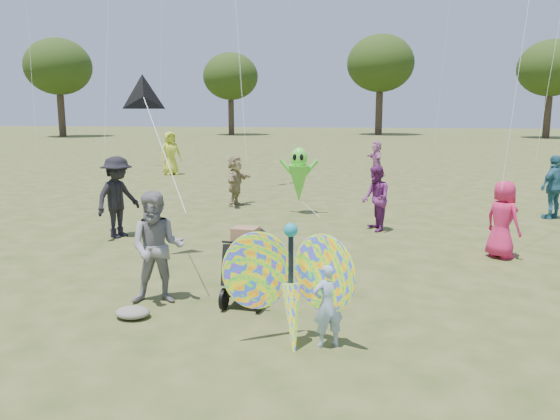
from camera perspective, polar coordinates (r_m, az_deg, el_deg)
The scene contains 16 objects.
ground at distance 7.58m, azimuth -0.37°, elevation -10.29°, with size 160.00×160.00×0.00m, color #51592B.
child_girl at distance 6.31m, azimuth 5.04°, elevation -9.85°, with size 0.36×0.24×1.00m, color #98B6D8.
adult_man at distance 7.78m, azimuth -12.71°, elevation -3.89°, with size 0.77×0.60×1.59m, color gray.
grey_bag at distance 7.51m, azimuth -15.15°, elevation -10.29°, with size 0.46×0.38×0.15m, color slate.
crowd_a at distance 10.74m, azimuth 22.24°, elevation -0.93°, with size 0.70×0.45×1.43m, color #D22155.
crowd_b at distance 12.05m, azimuth -16.59°, elevation 1.29°, with size 1.12×0.64×1.73m, color black.
crowd_c at distance 15.19m, azimuth 26.73°, elevation 2.16°, with size 0.94×0.39×1.60m, color #2E687F.
crowd_d at distance 15.47m, azimuth -4.67°, elevation 3.07°, with size 1.33×0.42×1.43m, color #9C8960.
crowd_e at distance 12.38m, azimuth 9.97°, elevation 1.20°, with size 0.72×0.56×1.47m, color #6D2469.
crowd_g at distance 23.42m, azimuth -11.37°, elevation 5.84°, with size 0.88×0.58×1.81m, color #C5D331.
crowd_j at distance 22.99m, azimuth 10.04°, elevation 5.34°, with size 1.33×0.42×1.44m, color #B467A5.
jogging_stroller at distance 7.72m, azimuth -3.44°, elevation -5.14°, with size 0.56×1.08×1.09m.
butterfly_kite at distance 6.27m, azimuth 1.18°, elevation -8.02°, with size 1.74×0.75×1.63m.
delta_kite_rig at distance 9.88m, azimuth -14.05°, elevation 11.32°, with size 1.87×2.35×2.04m.
alien_kite at distance 14.18m, azimuth 1.98°, elevation 3.46°, with size 1.12×0.69×1.74m.
tree_line at distance 52.21m, azimuth 12.49°, elevation 14.74°, with size 91.78×33.60×10.79m.
Camera 1 is at (1.21, -6.99, 2.68)m, focal length 35.00 mm.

